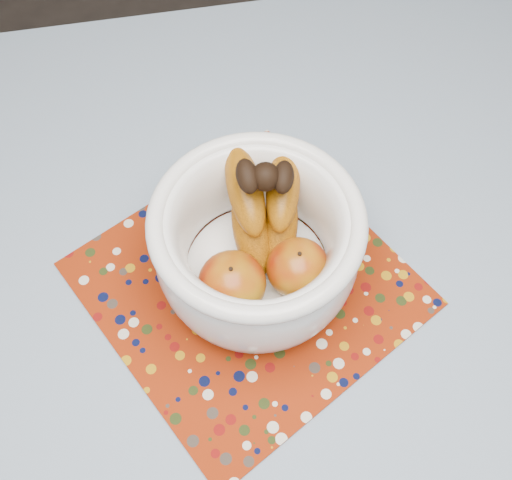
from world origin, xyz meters
TOP-DOWN VIEW (x-y plane):
  - table at (0.00, 0.00)m, footprint 1.20×1.20m
  - tablecloth at (0.00, 0.00)m, footprint 1.32×1.32m
  - placemat at (0.02, 0.12)m, footprint 0.50×0.50m
  - fruit_bowl at (0.04, 0.13)m, footprint 0.25×0.25m

SIDE VIEW (x-z plane):
  - table at x=0.00m, z-range 0.30..1.05m
  - tablecloth at x=0.00m, z-range 0.75..0.76m
  - placemat at x=0.02m, z-range 0.76..0.76m
  - fruit_bowl at x=0.04m, z-range 0.76..0.94m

